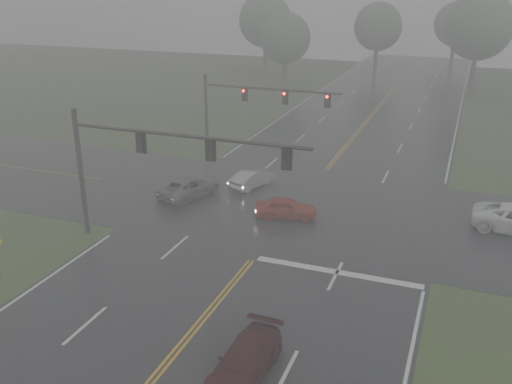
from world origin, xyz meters
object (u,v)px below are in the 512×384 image
at_px(signal_gantry_near, 144,155).
at_px(car_grey, 190,196).
at_px(sedan_silver, 252,187).
at_px(sedan_red, 286,218).
at_px(signal_gantry_far, 245,103).
at_px(sedan_maroon, 245,375).

bearing_deg(signal_gantry_near, car_grey, 99.68).
distance_m(sedan_silver, signal_gantry_near, 11.87).
relative_size(sedan_red, signal_gantry_far, 0.34).
relative_size(car_grey, signal_gantry_near, 0.35).
bearing_deg(sedan_maroon, signal_gantry_near, 138.42).
distance_m(car_grey, signal_gantry_far, 10.13).
height_order(sedan_maroon, signal_gantry_far, signal_gantry_far).
xyz_separation_m(sedan_maroon, signal_gantry_near, (-9.14, 8.52, 5.15)).
bearing_deg(signal_gantry_near, signal_gantry_far, 92.65).
bearing_deg(car_grey, sedan_red, -172.02).
xyz_separation_m(sedan_silver, car_grey, (-3.27, -3.20, 0.00)).
xyz_separation_m(sedan_red, signal_gantry_far, (-6.72, 10.12, 4.68)).
bearing_deg(car_grey, sedan_silver, -118.52).
distance_m(sedan_silver, signal_gantry_far, 7.93).
xyz_separation_m(sedan_silver, signal_gantry_near, (-2.02, -10.50, 5.15)).
height_order(car_grey, signal_gantry_far, signal_gantry_far).
height_order(sedan_maroon, sedan_red, sedan_red).
xyz_separation_m(sedan_maroon, signal_gantry_far, (-9.89, 24.79, 4.68)).
bearing_deg(signal_gantry_near, sedan_maroon, -43.01).
relative_size(sedan_maroon, car_grey, 0.93).
height_order(signal_gantry_near, signal_gantry_far, signal_gantry_near).
bearing_deg(signal_gantry_far, sedan_maroon, -68.25).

